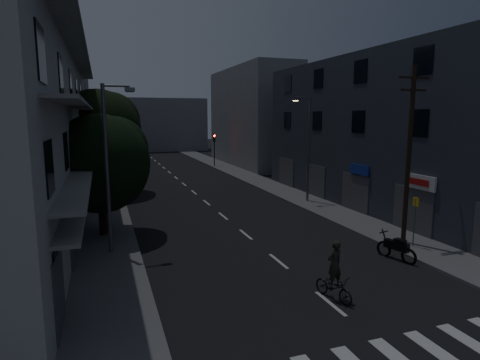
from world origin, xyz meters
TOP-DOWN VIEW (x-y plane):
  - ground at (0.00, 25.00)m, footprint 160.00×160.00m
  - sidewalk_left at (-7.50, 25.00)m, footprint 3.00×90.00m
  - sidewalk_right at (7.50, 25.00)m, footprint 3.00×90.00m
  - lane_markings at (0.00, 31.25)m, footprint 0.15×60.50m
  - building_left at (-11.98, 18.00)m, footprint 7.00×36.00m
  - building_right at (11.99, 14.00)m, footprint 6.19×28.00m
  - building_far_left at (-12.00, 48.00)m, footprint 6.00×20.00m
  - building_far_right at (12.00, 42.00)m, footprint 6.00×20.00m
  - building_far_end at (0.00, 70.00)m, footprint 24.00×8.00m
  - tree_near at (-7.60, 13.27)m, footprint 5.41×5.41m
  - tree_mid at (-7.66, 26.20)m, footprint 7.13×7.13m
  - tree_far at (-7.67, 35.48)m, footprint 6.19×6.19m
  - traffic_signal_far_right at (6.46, 41.08)m, footprint 0.28×0.37m
  - traffic_signal_far_left at (-6.53, 38.70)m, footprint 0.28×0.37m
  - street_lamp_left_near at (-7.22, 9.95)m, footprint 1.51×0.25m
  - street_lamp_right at (7.35, 17.51)m, footprint 1.51×0.25m
  - street_lamp_left_far at (-7.30, 29.29)m, footprint 1.51×0.25m
  - utility_pole at (7.20, 6.60)m, footprint 1.80×0.24m
  - bus_stop_sign at (7.16, 5.85)m, footprint 0.06×0.35m
  - motorcycle at (5.30, 4.89)m, footprint 0.82×2.09m
  - cyclist at (0.29, 2.27)m, footprint 1.05×1.87m

SIDE VIEW (x-z plane):
  - ground at x=0.00m, z-range 0.00..0.00m
  - lane_markings at x=0.00m, z-range 0.00..0.01m
  - sidewalk_left at x=-7.50m, z-range 0.00..0.15m
  - sidewalk_right at x=7.50m, z-range 0.00..0.15m
  - motorcycle at x=5.30m, z-range -0.14..1.22m
  - cyclist at x=0.29m, z-range -0.37..1.88m
  - bus_stop_sign at x=7.16m, z-range 0.63..3.15m
  - traffic_signal_far_right at x=6.46m, z-range 1.05..5.15m
  - traffic_signal_far_left at x=-6.53m, z-range 1.05..5.15m
  - tree_near at x=-7.60m, z-range 0.99..7.66m
  - street_lamp_left_near at x=-7.22m, z-range 0.60..8.60m
  - street_lamp_right at x=7.35m, z-range 0.60..8.60m
  - street_lamp_left_far at x=-7.30m, z-range 0.60..8.60m
  - utility_pole at x=7.20m, z-range 0.37..9.37m
  - tree_far at x=-7.67m, z-range 1.12..8.77m
  - building_far_end at x=0.00m, z-range 0.00..10.00m
  - building_right at x=11.99m, z-range 0.00..11.00m
  - tree_mid at x=-7.66m, z-range 1.25..10.02m
  - building_far_right at x=12.00m, z-range 0.00..13.00m
  - building_left at x=-11.98m, z-range -0.01..13.99m
  - building_far_left at x=-12.00m, z-range 0.00..16.00m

